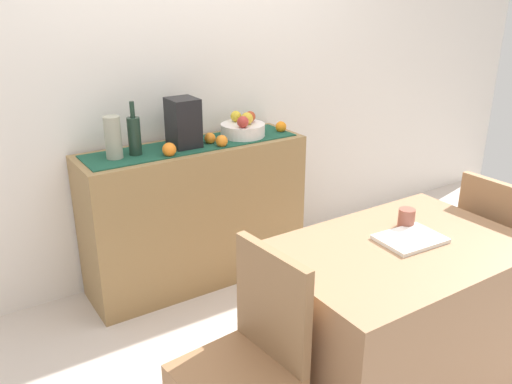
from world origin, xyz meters
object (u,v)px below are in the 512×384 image
Objects in this scene: fruit_bowl at (243,130)px; coffee_cup at (406,218)px; sideboard_console at (196,214)px; ceramic_vase at (113,138)px; chair_by_corner at (499,285)px; coffee_maker at (183,123)px; wine_bottle at (134,135)px; dining_table at (393,318)px; open_book at (410,239)px.

fruit_bowl reaches higher than coffee_cup.
ceramic_vase is at bearing 180.00° from sideboard_console.
fruit_bowl reaches higher than chair_by_corner.
sideboard_console is 4.77× the size of coffee_maker.
coffee_maker reaches higher than ceramic_vase.
sideboard_console is at bearing 129.41° from chair_by_corner.
wine_bottle is 2.16m from chair_by_corner.
coffee_maker is at bearing 180.00° from fruit_bowl.
coffee_cup is 0.85m from chair_by_corner.
wine_bottle reaches higher than coffee_cup.
sideboard_console is 1.38m from coffee_cup.
dining_table is (0.36, -1.38, -0.67)m from coffee_maker.
ceramic_vase is (-0.83, 0.00, 0.07)m from fruit_bowl.
chair_by_corner is (1.19, -1.38, -0.78)m from coffee_maker.
chair_by_corner is at bearing 2.22° from open_book.
sideboard_console is at bearing 0.00° from coffee_maker.
ceramic_vase is at bearing 127.02° from coffee_cup.
open_book is at bearing -74.60° from sideboard_console.
coffee_cup reaches higher than open_book.
coffee_maker is (-0.40, 0.00, 0.10)m from fruit_bowl.
coffee_maker is at bearing 180.00° from sideboard_console.
sideboard_console is 0.67m from wine_bottle.
fruit_bowl reaches higher than open_book.
wine_bottle is 0.12m from ceramic_vase.
sideboard_console is at bearing 0.00° from ceramic_vase.
sideboard_console is 0.74m from ceramic_vase.
open_book is at bearing 179.06° from chair_by_corner.
wine_bottle is at bearing 137.22° from chair_by_corner.
wine_bottle is at bearing 121.39° from open_book.
chair_by_corner is at bearing -10.57° from coffee_cup.
fruit_bowl is at bearing 0.00° from ceramic_vase.
wine_bottle reaches higher than coffee_maker.
coffee_maker is 0.42m from ceramic_vase.
fruit_bowl is at bearing 94.32° from open_book.
wine_bottle is 1.52m from coffee_cup.
coffee_maker is 0.32× the size of chair_by_corner.
coffee_maker is (-0.06, 0.00, 0.59)m from sideboard_console.
dining_table is at bearing -167.56° from open_book.
chair_by_corner is (0.83, -0.00, -0.10)m from dining_table.
ceramic_vase is at bearing 180.00° from wine_bottle.
ceramic_vase is 1.71m from dining_table.
coffee_maker is 1.58m from dining_table.
coffee_maker reaches higher than open_book.
dining_table is at bearing -143.18° from coffee_cup.
wine_bottle is at bearing 180.00° from sideboard_console.
dining_table is at bearing -91.87° from fruit_bowl.
chair_by_corner is (0.66, -0.12, -0.52)m from coffee_cup.
coffee_maker reaches higher than sideboard_console.
ceramic_vase reaches higher than coffee_cup.
coffee_maker reaches higher than chair_by_corner.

